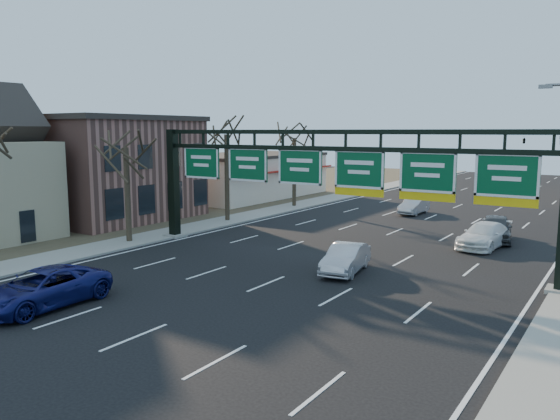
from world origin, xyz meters
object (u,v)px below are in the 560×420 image
Objects in this scene: car_white_wagon at (484,235)px; sign_gantry at (331,177)px; car_blue_suv at (42,288)px; car_silver_sedan at (346,258)px.

sign_gantry is at bearing -122.39° from car_white_wagon.
car_blue_suv reaches higher than car_silver_sedan.
car_blue_suv is 24.98m from car_white_wagon.
car_silver_sedan is at bearing 54.45° from car_blue_suv.
car_silver_sedan is at bearing -45.98° from sign_gantry.
car_white_wagon is at bearing 58.83° from car_blue_suv.
sign_gantry is 4.78× the size of car_white_wagon.
car_blue_suv is 1.08× the size of car_white_wagon.
car_blue_suv is at bearing -113.15° from car_white_wagon.
sign_gantry reaches higher than car_white_wagon.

